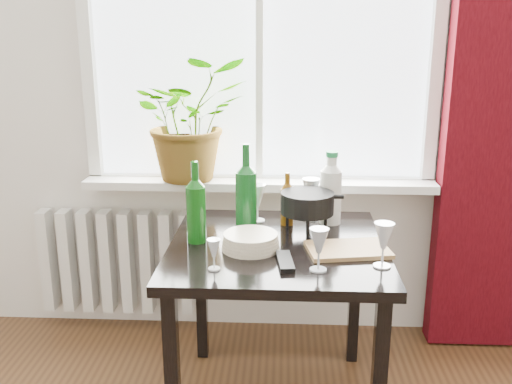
{
  "coord_description": "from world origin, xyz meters",
  "views": [
    {
      "loc": [
        0.12,
        -0.57,
        1.55
      ],
      "look_at": [
        0.02,
        1.55,
        0.95
      ],
      "focal_mm": 40.0,
      "sensor_mm": 36.0,
      "label": 1
    }
  ],
  "objects_px": {
    "cutting_board": "(348,249)",
    "wineglass_front_right": "(319,249)",
    "radiator": "(117,261)",
    "table": "(277,265)",
    "tv_remote": "(285,262)",
    "wine_bottle_left": "(196,201)",
    "wineglass_back_center": "(311,199)",
    "wineglass_front_left": "(214,254)",
    "wine_bottle_right": "(246,187)",
    "bottle_amber": "(287,199)",
    "wineglass_far_right": "(383,244)",
    "fondue_pot": "(307,212)",
    "cleaning_bottle": "(331,187)",
    "wineglass_back_left": "(257,203)",
    "potted_plant": "(190,119)",
    "plate_stack": "(251,241)"
  },
  "relations": [
    {
      "from": "cutting_board",
      "to": "wineglass_front_right",
      "type": "bearing_deg",
      "value": -123.4
    },
    {
      "from": "radiator",
      "to": "table",
      "type": "relative_size",
      "value": 0.94
    },
    {
      "from": "table",
      "to": "tv_remote",
      "type": "height_order",
      "value": "tv_remote"
    },
    {
      "from": "radiator",
      "to": "wine_bottle_left",
      "type": "relative_size",
      "value": 2.4
    },
    {
      "from": "wineglass_back_center",
      "to": "wineglass_front_left",
      "type": "bearing_deg",
      "value": -122.26
    },
    {
      "from": "wine_bottle_right",
      "to": "bottle_amber",
      "type": "xyz_separation_m",
      "value": [
        0.17,
        0.1,
        -0.07
      ]
    },
    {
      "from": "cutting_board",
      "to": "wineglass_far_right",
      "type": "bearing_deg",
      "value": -52.88
    },
    {
      "from": "wineglass_front_right",
      "to": "wineglass_back_center",
      "type": "relative_size",
      "value": 0.82
    },
    {
      "from": "table",
      "to": "fondue_pot",
      "type": "xyz_separation_m",
      "value": [
        0.12,
        0.14,
        0.18
      ]
    },
    {
      "from": "fondue_pot",
      "to": "wine_bottle_left",
      "type": "bearing_deg",
      "value": -165.06
    },
    {
      "from": "cleaning_bottle",
      "to": "wineglass_back_left",
      "type": "xyz_separation_m",
      "value": [
        -0.32,
        0.01,
        -0.08
      ]
    },
    {
      "from": "wineglass_back_center",
      "to": "cutting_board",
      "type": "relative_size",
      "value": 0.64
    },
    {
      "from": "wineglass_far_right",
      "to": "wineglass_back_left",
      "type": "bearing_deg",
      "value": 133.99
    },
    {
      "from": "wine_bottle_left",
      "to": "cleaning_bottle",
      "type": "height_order",
      "value": "wine_bottle_left"
    },
    {
      "from": "bottle_amber",
      "to": "wineglass_front_right",
      "type": "height_order",
      "value": "bottle_amber"
    },
    {
      "from": "tv_remote",
      "to": "cutting_board",
      "type": "xyz_separation_m",
      "value": [
        0.24,
        0.13,
        -0.0
      ]
    },
    {
      "from": "table",
      "to": "cleaning_bottle",
      "type": "xyz_separation_m",
      "value": [
        0.23,
        0.26,
        0.26
      ]
    },
    {
      "from": "radiator",
      "to": "wine_bottle_right",
      "type": "height_order",
      "value": "wine_bottle_right"
    },
    {
      "from": "potted_plant",
      "to": "wineglass_back_center",
      "type": "xyz_separation_m",
      "value": [
        0.57,
        -0.3,
        -0.31
      ]
    },
    {
      "from": "table",
      "to": "plate_stack",
      "type": "xyz_separation_m",
      "value": [
        -0.1,
        -0.07,
        0.12
      ]
    },
    {
      "from": "wineglass_front_left",
      "to": "wineglass_back_left",
      "type": "bearing_deg",
      "value": 76.78
    },
    {
      "from": "potted_plant",
      "to": "wineglass_front_left",
      "type": "bearing_deg",
      "value": -76.22
    },
    {
      "from": "wineglass_back_left",
      "to": "wineglass_back_center",
      "type": "bearing_deg",
      "value": 7.79
    },
    {
      "from": "bottle_amber",
      "to": "plate_stack",
      "type": "xyz_separation_m",
      "value": [
        -0.14,
        -0.3,
        -0.09
      ]
    },
    {
      "from": "potted_plant",
      "to": "wineglass_back_center",
      "type": "relative_size",
      "value": 3.06
    },
    {
      "from": "plate_stack",
      "to": "wineglass_front_left",
      "type": "bearing_deg",
      "value": -119.6
    },
    {
      "from": "cleaning_bottle",
      "to": "plate_stack",
      "type": "relative_size",
      "value": 1.46
    },
    {
      "from": "bottle_amber",
      "to": "wine_bottle_left",
      "type": "bearing_deg",
      "value": -147.69
    },
    {
      "from": "table",
      "to": "potted_plant",
      "type": "distance_m",
      "value": 0.89
    },
    {
      "from": "table",
      "to": "radiator",
      "type": "bearing_deg",
      "value": 143.46
    },
    {
      "from": "potted_plant",
      "to": "wine_bottle_left",
      "type": "distance_m",
      "value": 0.65
    },
    {
      "from": "wine_bottle_left",
      "to": "bottle_amber",
      "type": "relative_size",
      "value": 1.43
    },
    {
      "from": "table",
      "to": "wineglass_back_center",
      "type": "height_order",
      "value": "wineglass_back_center"
    },
    {
      "from": "radiator",
      "to": "wine_bottle_left",
      "type": "height_order",
      "value": "wine_bottle_left"
    },
    {
      "from": "table",
      "to": "tv_remote",
      "type": "bearing_deg",
      "value": -81.45
    },
    {
      "from": "table",
      "to": "wineglass_back_center",
      "type": "bearing_deg",
      "value": 64.59
    },
    {
      "from": "radiator",
      "to": "fondue_pot",
      "type": "relative_size",
      "value": 3.15
    },
    {
      "from": "plate_stack",
      "to": "wine_bottle_left",
      "type": "bearing_deg",
      "value": 161.95
    },
    {
      "from": "radiator",
      "to": "wine_bottle_right",
      "type": "relative_size",
      "value": 2.1
    },
    {
      "from": "wine_bottle_left",
      "to": "tv_remote",
      "type": "height_order",
      "value": "wine_bottle_left"
    },
    {
      "from": "wineglass_front_right",
      "to": "cutting_board",
      "type": "xyz_separation_m",
      "value": [
        0.12,
        0.19,
        -0.07
      ]
    },
    {
      "from": "wineglass_far_right",
      "to": "plate_stack",
      "type": "distance_m",
      "value": 0.5
    },
    {
      "from": "wineglass_front_left",
      "to": "potted_plant",
      "type": "bearing_deg",
      "value": 103.78
    },
    {
      "from": "wineglass_back_center",
      "to": "tv_remote",
      "type": "distance_m",
      "value": 0.53
    },
    {
      "from": "radiator",
      "to": "wineglass_back_left",
      "type": "relative_size",
      "value": 4.67
    },
    {
      "from": "tv_remote",
      "to": "wine_bottle_right",
      "type": "bearing_deg",
      "value": 108.86
    },
    {
      "from": "bottle_amber",
      "to": "tv_remote",
      "type": "xyz_separation_m",
      "value": [
        -0.01,
        -0.44,
        -0.11
      ]
    },
    {
      "from": "bottle_amber",
      "to": "cleaning_bottle",
      "type": "distance_m",
      "value": 0.2
    },
    {
      "from": "wineglass_back_center",
      "to": "fondue_pot",
      "type": "distance_m",
      "value": 0.16
    },
    {
      "from": "wine_bottle_right",
      "to": "bottle_amber",
      "type": "relative_size",
      "value": 1.64
    }
  ]
}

